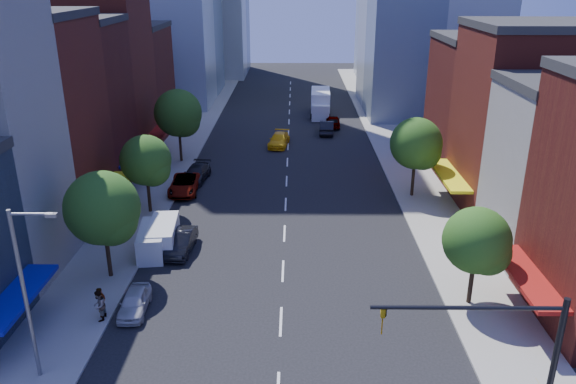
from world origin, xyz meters
The scene contains 26 objects.
sidewalk_left centered at (-12.50, 40.00, 0.07)m, with size 5.00×120.00×0.15m, color gray.
sidewalk_right centered at (12.50, 40.00, 0.07)m, with size 5.00×120.00×0.15m, color gray.
bldg_left_2 centered at (-21.00, 20.50, 8.00)m, with size 12.00×9.00×16.00m, color maroon.
bldg_left_3 centered at (-21.00, 29.00, 7.50)m, with size 12.00×8.00×15.00m, color #4F1613.
bldg_left_4 centered at (-21.00, 37.50, 8.50)m, with size 12.00×9.00×17.00m, color maroon.
bldg_left_5 centered at (-21.00, 47.00, 6.50)m, with size 12.00×10.00×13.00m, color #4F1613.
bldg_right_2 centered at (21.00, 24.00, 7.50)m, with size 12.00×10.00×15.00m, color maroon.
bldg_right_3 centered at (21.00, 34.00, 6.50)m, with size 12.00×10.00×13.00m, color #4F1613.
streetlight centered at (-11.81, 1.00, 5.28)m, with size 2.25×0.25×9.00m.
tree_left_near centered at (-11.35, 10.92, 4.87)m, with size 4.80×4.80×7.30m.
tree_left_mid centered at (-11.35, 21.92, 4.53)m, with size 4.20×4.20×6.65m.
tree_left_far centered at (-11.35, 35.92, 5.20)m, with size 5.00×5.00×7.75m.
tree_right_near centered at (11.65, 7.92, 4.19)m, with size 4.00×4.00×6.20m.
tree_right_far centered at (11.65, 25.92, 4.86)m, with size 4.60×4.60×7.20m.
parked_car_front centered at (-8.79, 6.97, 0.65)m, with size 1.54×3.82×1.30m, color #B2B3B8.
parked_car_second centered at (-7.50, 14.84, 0.76)m, with size 1.61×4.60×1.52m, color black.
parked_car_third centered at (-9.46, 26.88, 0.77)m, with size 2.54×5.51×1.53m, color #999999.
parked_car_rear centered at (-8.88, 30.03, 0.74)m, with size 2.07×5.10×1.48m, color black.
cargo_van_near centered at (-9.48, 14.52, 0.96)m, with size 2.36×4.72×1.93m.
cargo_van_far centered at (-8.87, 15.28, 1.00)m, with size 2.31×4.88×2.02m.
taxi centered at (-1.06, 42.17, 0.75)m, with size 2.09×5.15×1.49m, color yellow.
traffic_car_oncoming centered at (4.88, 47.93, 0.82)m, with size 1.75×5.01×1.65m, color black.
traffic_car_far centered at (5.91, 51.22, 0.77)m, with size 1.83×4.55×1.55m, color #999999.
box_truck centered at (4.48, 57.95, 1.66)m, with size 2.95×8.79×3.50m.
pedestrian_near centered at (-10.50, 6.28, 1.07)m, with size 0.67×0.44×1.84m, color #999999.
pedestrian_far centered at (-10.50, 5.83, 1.10)m, with size 0.92×0.72×1.90m, color #999999.
Camera 1 is at (0.74, -21.85, 18.89)m, focal length 35.00 mm.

